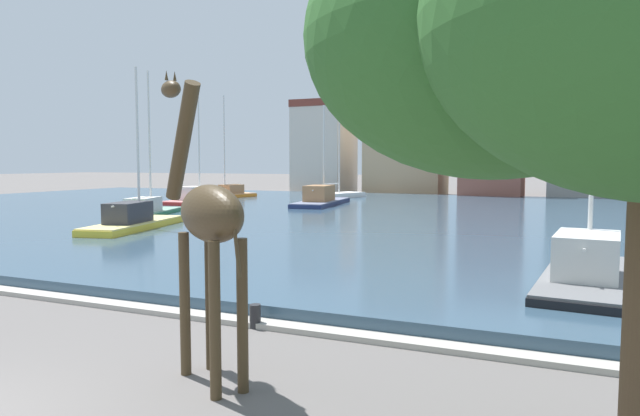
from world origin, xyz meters
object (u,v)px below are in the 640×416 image
object	(u,v)px
sailboat_red	(199,201)
sailboat_white	(340,197)
sailboat_yellow	(139,224)
mooring_bollard	(255,316)
sailboat_black	(588,273)
sailboat_orange	(225,196)
sailboat_navy	(323,202)
sailboat_green	(151,213)
giraffe_statue	(207,219)

from	to	relation	value
sailboat_red	sailboat_white	xyz separation A→B (m)	(7.70, 10.29, -0.11)
sailboat_yellow	sailboat_red	bearing A→B (deg)	115.69
sailboat_yellow	mooring_bollard	world-z (taller)	sailboat_yellow
sailboat_red	sailboat_black	world-z (taller)	sailboat_black
sailboat_orange	sailboat_red	bearing A→B (deg)	-74.71
sailboat_red	sailboat_black	xyz separation A→B (m)	(26.45, -19.87, 0.02)
sailboat_navy	sailboat_white	xyz separation A→B (m)	(-1.78, 8.05, -0.15)
sailboat_navy	sailboat_white	bearing A→B (deg)	102.46
sailboat_red	sailboat_black	size ratio (longest dim) A/B	0.92
sailboat_black	sailboat_white	xyz separation A→B (m)	(-18.75, 30.16, -0.13)
sailboat_yellow	sailboat_black	size ratio (longest dim) A/B	0.86
sailboat_green	sailboat_navy	distance (m)	13.29
sailboat_navy	sailboat_black	xyz separation A→B (m)	(16.97, -22.11, -0.02)
sailboat_orange	sailboat_navy	bearing A→B (deg)	-20.06
sailboat_red	sailboat_navy	bearing A→B (deg)	13.33
sailboat_red	sailboat_navy	world-z (taller)	sailboat_red
sailboat_navy	mooring_bollard	size ratio (longest dim) A/B	19.05
giraffe_statue	sailboat_black	world-z (taller)	sailboat_black
sailboat_orange	sailboat_white	size ratio (longest dim) A/B	1.18
sailboat_orange	mooring_bollard	distance (m)	38.95
sailboat_yellow	sailboat_white	bearing A→B (deg)	88.98
giraffe_statue	sailboat_green	size ratio (longest dim) A/B	0.58
sailboat_yellow	sailboat_green	bearing A→B (deg)	125.54
sailboat_orange	sailboat_white	world-z (taller)	sailboat_orange
sailboat_orange	sailboat_white	xyz separation A→B (m)	(9.44, 3.95, -0.10)
giraffe_statue	sailboat_orange	size ratio (longest dim) A/B	0.54
giraffe_statue	sailboat_red	xyz separation A→B (m)	(-20.64, 28.84, -2.05)
giraffe_statue	sailboat_black	size ratio (longest dim) A/B	0.55
giraffe_statue	mooring_bollard	bearing A→B (deg)	105.17
sailboat_red	sailboat_black	bearing A→B (deg)	-36.91
sailboat_black	sailboat_white	size ratio (longest dim) A/B	1.16
sailboat_red	sailboat_white	size ratio (longest dim) A/B	1.07
sailboat_green	sailboat_white	xyz separation A→B (m)	(4.44, 19.79, -0.06)
sailboat_green	sailboat_black	distance (m)	25.40
sailboat_yellow	sailboat_navy	bearing A→B (deg)	82.67
sailboat_yellow	sailboat_orange	bearing A→B (deg)	112.76
sailboat_white	mooring_bollard	distance (m)	38.33
sailboat_green	sailboat_orange	bearing A→B (deg)	107.52
sailboat_yellow	mooring_bollard	size ratio (longest dim) A/B	15.91
mooring_bollard	sailboat_orange	bearing A→B (deg)	123.72
sailboat_navy	sailboat_orange	bearing A→B (deg)	159.94
sailboat_orange	mooring_bollard	size ratio (longest dim) A/B	18.73
sailboat_navy	mooring_bollard	xyz separation A→B (m)	(10.40, -28.30, -0.33)
sailboat_green	sailboat_navy	bearing A→B (deg)	62.10
giraffe_statue	sailboat_white	size ratio (longest dim) A/B	0.64
sailboat_yellow	sailboat_navy	distance (m)	17.47
mooring_bollard	sailboat_yellow	bearing A→B (deg)	139.01
sailboat_navy	sailboat_black	bearing A→B (deg)	-52.50
giraffe_statue	mooring_bollard	world-z (taller)	giraffe_statue
sailboat_orange	sailboat_navy	distance (m)	11.94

